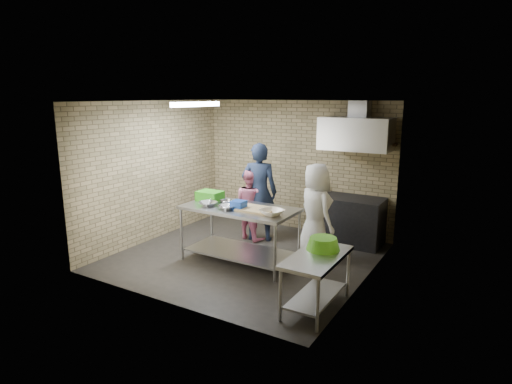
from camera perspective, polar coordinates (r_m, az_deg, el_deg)
floor at (r=7.64m, az=-1.43°, el=-8.64°), size 4.20×4.20×0.00m
ceiling at (r=7.12m, az=-1.55°, el=12.04°), size 4.20×4.20×0.00m
back_wall at (r=8.99m, az=5.32°, el=3.51°), size 4.20×0.06×2.70m
front_wall at (r=5.71m, az=-12.22°, el=-2.14°), size 4.20×0.06×2.70m
left_wall at (r=8.55m, az=-13.51°, el=2.72°), size 0.06×4.00×2.70m
right_wall at (r=6.42m, az=14.60°, el=-0.62°), size 0.06×4.00×2.70m
prep_table at (r=7.29m, az=-2.21°, el=-5.70°), size 1.93×0.96×0.96m
side_counter at (r=5.83m, az=8.05°, el=-11.83°), size 0.60×1.20×0.75m
stove at (r=8.39m, az=12.53°, el=-3.74°), size 1.20×0.70×0.90m
range_hood at (r=8.13m, az=13.20°, el=7.57°), size 1.30×0.60×0.60m
hood_duct at (r=8.25m, az=13.69°, el=10.75°), size 0.35×0.30×0.30m
wall_shelf at (r=8.24m, az=15.54°, el=6.25°), size 0.80×0.20×0.04m
fluorescent_fixture at (r=7.70m, az=-7.99°, el=11.54°), size 0.10×1.25×0.08m
green_crate at (r=7.62m, az=-6.18°, el=-0.52°), size 0.43×0.32×0.17m
blue_tub at (r=7.03m, az=-2.34°, el=-1.73°), size 0.21×0.21×0.14m
cutting_board at (r=6.95m, az=0.10°, el=-2.33°), size 0.59×0.45×0.03m
mixing_bowl_a at (r=7.26m, az=-6.42°, el=-1.58°), size 0.37×0.37×0.07m
mixing_bowl_b at (r=7.34m, az=-4.00°, el=-1.37°), size 0.29×0.29×0.07m
mixing_bowl_c at (r=7.02m, az=-3.90°, el=-2.06°), size 0.35×0.35×0.07m
ceramic_bowl at (r=6.67m, az=2.12°, el=-2.73°), size 0.46×0.46×0.09m
green_basin at (r=5.89m, az=8.95°, el=-6.81°), size 0.46×0.46×0.17m
bottle_red at (r=8.30m, az=13.91°, el=7.15°), size 0.07×0.07×0.18m
bottle_green at (r=8.20m, az=16.59°, el=6.82°), size 0.06×0.06×0.15m
man_navy at (r=8.27m, az=0.42°, el=-0.01°), size 0.81×0.66×1.92m
woman_pink at (r=8.39m, az=-0.72°, el=-1.61°), size 0.79×0.67×1.41m
woman_white at (r=7.45m, az=7.98°, el=-2.57°), size 0.97×0.91×1.67m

